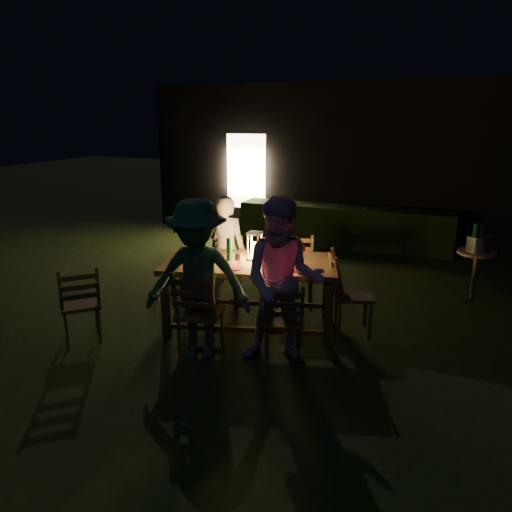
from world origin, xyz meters
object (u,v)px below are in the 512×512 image
at_px(chair_near_left, 200,327).
at_px(bottle_table, 229,249).
at_px(lantern, 255,248).
at_px(chair_far_right, 297,286).
at_px(side_table, 476,257).
at_px(chair_end, 351,308).
at_px(chair_spare, 82,317).
at_px(bottle_bucket_b, 482,240).
at_px(ice_bucket, 478,244).
at_px(bottle_bucket_a, 475,241).
at_px(chair_near_right, 283,334).
at_px(dining_table, 250,268).
at_px(chair_far_left, 225,283).
at_px(person_house_side, 225,250).
at_px(person_opp_right, 283,282).
at_px(person_opp_left, 198,281).

relative_size(chair_near_left, bottle_table, 3.69).
height_order(lantern, bottle_table, lantern).
height_order(chair_far_right, side_table, chair_far_right).
bearing_deg(chair_end, chair_spare, -82.64).
bearing_deg(bottle_bucket_b, side_table, -141.34).
height_order(ice_bucket, bottle_bucket_a, bottle_bucket_a).
bearing_deg(bottle_bucket_b, lantern, -141.40).
xyz_separation_m(chair_near_right, ice_bucket, (1.95, 2.72, 0.54)).
height_order(dining_table, chair_end, chair_end).
bearing_deg(ice_bucket, chair_near_right, -125.59).
xyz_separation_m(chair_far_left, lantern, (0.67, -0.57, 0.72)).
height_order(chair_end, side_table, chair_end).
distance_m(chair_far_left, chair_far_right, 1.00).
bearing_deg(bottle_table, chair_near_right, -32.71).
xyz_separation_m(chair_far_left, person_house_side, (-0.01, 0.05, 0.47)).
bearing_deg(chair_end, bottle_bucket_b, 122.84).
relative_size(chair_spare, bottle_table, 3.48).
distance_m(person_house_side, bottle_table, 0.88).
relative_size(chair_far_right, person_opp_right, 0.56).
bearing_deg(dining_table, chair_near_right, -59.55).
distance_m(chair_near_left, lantern, 1.19).
xyz_separation_m(chair_far_right, chair_end, (0.86, -0.57, 0.01)).
distance_m(chair_near_left, bottle_bucket_b, 4.19).
xyz_separation_m(person_opp_right, ice_bucket, (1.94, 2.77, -0.07)).
bearing_deg(bottle_bucket_a, chair_far_left, -155.75).
height_order(chair_near_right, bottle_bucket_b, bottle_bucket_b).
distance_m(chair_end, bottle_bucket_a, 2.27).
bearing_deg(person_opp_right, bottle_bucket_b, 39.85).
relative_size(chair_end, person_opp_right, 0.59).
bearing_deg(side_table, person_opp_left, -133.07).
xyz_separation_m(chair_near_right, chair_spare, (-2.30, -0.46, 0.01)).
bearing_deg(bottle_table, person_opp_right, -34.62).
bearing_deg(person_opp_left, person_opp_right, 0.00).
xyz_separation_m(person_opp_right, bottle_bucket_a, (1.89, 2.73, -0.02)).
height_order(dining_table, chair_far_left, chair_far_left).
relative_size(chair_far_left, bottle_bucket_a, 3.02).
xyz_separation_m(chair_end, ice_bucket, (1.40, 1.78, 0.50)).
relative_size(chair_spare, side_table, 1.38).
relative_size(ice_bucket, bottle_bucket_a, 0.94).
relative_size(person_house_side, bottle_table, 5.43).
xyz_separation_m(side_table, bottle_bucket_a, (-0.05, -0.04, 0.24)).
relative_size(dining_table, person_house_side, 1.48).
xyz_separation_m(chair_far_left, person_opp_right, (1.28, -1.31, 0.59)).
relative_size(person_opp_left, side_table, 2.46).
distance_m(dining_table, chair_end, 1.31).
bearing_deg(person_house_side, chair_near_left, 89.91).
distance_m(chair_far_left, lantern, 1.14).
distance_m(chair_spare, bottle_bucket_a, 5.27).
distance_m(person_opp_right, person_opp_left, 0.90).
distance_m(chair_near_left, chair_far_left, 1.54).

